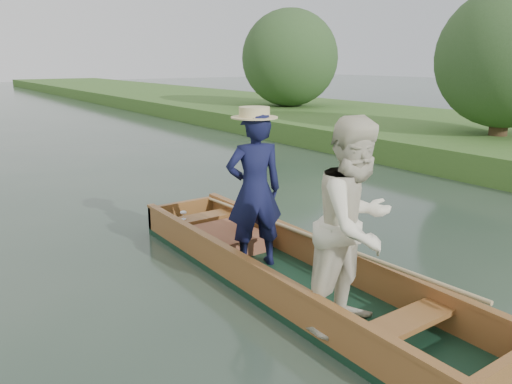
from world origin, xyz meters
TOP-DOWN VIEW (x-y plane):
  - ground at (0.00, 0.00)m, footprint 120.00×120.00m
  - trees_far at (1.29, 9.19)m, footprint 22.88×15.69m
  - punt at (-0.07, -0.30)m, footprint 1.20×5.00m

SIDE VIEW (x-z plane):
  - ground at x=0.00m, z-range 0.00..0.00m
  - punt at x=-0.07m, z-range -0.27..1.72m
  - trees_far at x=1.29m, z-range 0.22..4.75m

